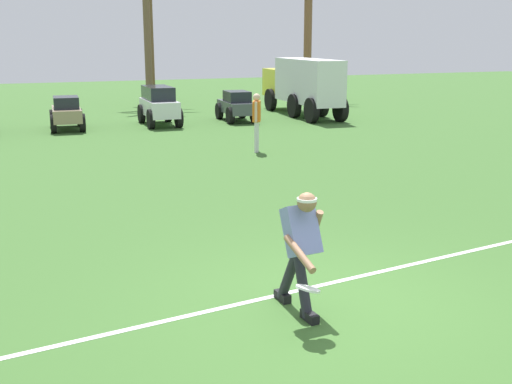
{
  "coord_description": "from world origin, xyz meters",
  "views": [
    {
      "loc": [
        -3.42,
        -6.07,
        3.01
      ],
      "look_at": [
        -0.14,
        1.99,
        0.9
      ],
      "focal_mm": 45.0,
      "sensor_mm": 36.0,
      "label": 1
    }
  ],
  "objects_px": {
    "teammate_near_sideline": "(257,117)",
    "palm_tree_left_of_centre": "(146,7)",
    "box_truck": "(302,84)",
    "palm_tree_far_right": "(308,24)",
    "frisbee_thrower": "(301,245)",
    "parked_car_slot_d": "(236,106)",
    "parked_car_slot_b": "(67,113)",
    "parked_car_slot_c": "(159,104)",
    "palm_tree_right_of_centre": "(149,16)",
    "frisbee_in_flight": "(308,289)"
  },
  "relations": [
    {
      "from": "parked_car_slot_d",
      "to": "palm_tree_right_of_centre",
      "type": "distance_m",
      "value": 8.54
    },
    {
      "from": "teammate_near_sideline",
      "to": "box_truck",
      "type": "relative_size",
      "value": 0.26
    },
    {
      "from": "teammate_near_sideline",
      "to": "box_truck",
      "type": "bearing_deg",
      "value": 55.6
    },
    {
      "from": "parked_car_slot_c",
      "to": "parked_car_slot_d",
      "type": "distance_m",
      "value": 2.89
    },
    {
      "from": "teammate_near_sideline",
      "to": "palm_tree_left_of_centre",
      "type": "distance_m",
      "value": 13.5
    },
    {
      "from": "palm_tree_left_of_centre",
      "to": "palm_tree_right_of_centre",
      "type": "distance_m",
      "value": 1.05
    },
    {
      "from": "teammate_near_sideline",
      "to": "parked_car_slot_c",
      "type": "relative_size",
      "value": 0.64
    },
    {
      "from": "frisbee_thrower",
      "to": "parked_car_slot_b",
      "type": "distance_m",
      "value": 16.18
    },
    {
      "from": "box_truck",
      "to": "palm_tree_left_of_centre",
      "type": "height_order",
      "value": "palm_tree_left_of_centre"
    },
    {
      "from": "parked_car_slot_b",
      "to": "palm_tree_right_of_centre",
      "type": "distance_m",
      "value": 9.6
    },
    {
      "from": "parked_car_slot_b",
      "to": "palm_tree_far_right",
      "type": "xyz_separation_m",
      "value": [
        12.16,
        6.51,
        3.05
      ]
    },
    {
      "from": "frisbee_thrower",
      "to": "palm_tree_left_of_centre",
      "type": "bearing_deg",
      "value": 81.1
    },
    {
      "from": "parked_car_slot_b",
      "to": "parked_car_slot_d",
      "type": "xyz_separation_m",
      "value": [
        6.02,
        -0.04,
        0.0
      ]
    },
    {
      "from": "teammate_near_sideline",
      "to": "palm_tree_far_right",
      "type": "xyz_separation_m",
      "value": [
        7.93,
        12.87,
        2.68
      ]
    },
    {
      "from": "frisbee_in_flight",
      "to": "parked_car_slot_d",
      "type": "xyz_separation_m",
      "value": [
        5.42,
        16.63,
        0.05
      ]
    },
    {
      "from": "frisbee_in_flight",
      "to": "palm_tree_far_right",
      "type": "xyz_separation_m",
      "value": [
        11.56,
        23.18,
        3.11
      ]
    },
    {
      "from": "box_truck",
      "to": "parked_car_slot_c",
      "type": "bearing_deg",
      "value": -173.57
    },
    {
      "from": "frisbee_thrower",
      "to": "parked_car_slot_d",
      "type": "distance_m",
      "value": 16.95
    },
    {
      "from": "frisbee_thrower",
      "to": "parked_car_slot_b",
      "type": "relative_size",
      "value": 0.63
    },
    {
      "from": "frisbee_thrower",
      "to": "box_truck",
      "type": "distance_m",
      "value": 18.7
    },
    {
      "from": "frisbee_thrower",
      "to": "palm_tree_left_of_centre",
      "type": "height_order",
      "value": "palm_tree_left_of_centre"
    },
    {
      "from": "frisbee_thrower",
      "to": "frisbee_in_flight",
      "type": "height_order",
      "value": "frisbee_thrower"
    },
    {
      "from": "parked_car_slot_b",
      "to": "box_truck",
      "type": "xyz_separation_m",
      "value": [
        9.02,
        0.62,
        0.67
      ]
    },
    {
      "from": "parked_car_slot_b",
      "to": "palm_tree_far_right",
      "type": "distance_m",
      "value": 14.13
    },
    {
      "from": "box_truck",
      "to": "palm_tree_far_right",
      "type": "height_order",
      "value": "palm_tree_far_right"
    },
    {
      "from": "palm_tree_far_right",
      "to": "palm_tree_right_of_centre",
      "type": "bearing_deg",
      "value": 171.13
    },
    {
      "from": "parked_car_slot_c",
      "to": "palm_tree_far_right",
      "type": "distance_m",
      "value": 11.53
    },
    {
      "from": "palm_tree_far_right",
      "to": "box_truck",
      "type": "bearing_deg",
      "value": -118.12
    },
    {
      "from": "frisbee_thrower",
      "to": "teammate_near_sideline",
      "type": "relative_size",
      "value": 0.91
    },
    {
      "from": "parked_car_slot_c",
      "to": "box_truck",
      "type": "xyz_separation_m",
      "value": [
        5.89,
        0.66,
        0.51
      ]
    },
    {
      "from": "frisbee_in_flight",
      "to": "palm_tree_far_right",
      "type": "distance_m",
      "value": 26.09
    },
    {
      "from": "box_truck",
      "to": "palm_tree_far_right",
      "type": "relative_size",
      "value": 0.96
    },
    {
      "from": "frisbee_thrower",
      "to": "parked_car_slot_d",
      "type": "bearing_deg",
      "value": 71.94
    },
    {
      "from": "parked_car_slot_d",
      "to": "palm_tree_far_right",
      "type": "relative_size",
      "value": 0.36
    },
    {
      "from": "frisbee_thrower",
      "to": "parked_car_slot_d",
      "type": "height_order",
      "value": "frisbee_thrower"
    },
    {
      "from": "teammate_near_sideline",
      "to": "palm_tree_far_right",
      "type": "relative_size",
      "value": 0.25
    },
    {
      "from": "parked_car_slot_d",
      "to": "frisbee_thrower",
      "type": "bearing_deg",
      "value": -108.06
    },
    {
      "from": "teammate_near_sideline",
      "to": "palm_tree_left_of_centre",
      "type": "xyz_separation_m",
      "value": [
        0.11,
        13.08,
        3.33
      ]
    },
    {
      "from": "parked_car_slot_c",
      "to": "palm_tree_left_of_centre",
      "type": "distance_m",
      "value": 7.73
    },
    {
      "from": "frisbee_in_flight",
      "to": "box_truck",
      "type": "distance_m",
      "value": 19.25
    },
    {
      "from": "teammate_near_sideline",
      "to": "parked_car_slot_b",
      "type": "xyz_separation_m",
      "value": [
        -4.24,
        6.36,
        -0.38
      ]
    },
    {
      "from": "box_truck",
      "to": "palm_tree_far_right",
      "type": "distance_m",
      "value": 7.09
    },
    {
      "from": "frisbee_in_flight",
      "to": "palm_tree_right_of_centre",
      "type": "relative_size",
      "value": 0.05
    },
    {
      "from": "parked_car_slot_c",
      "to": "palm_tree_left_of_centre",
      "type": "height_order",
      "value": "palm_tree_left_of_centre"
    },
    {
      "from": "frisbee_in_flight",
      "to": "parked_car_slot_d",
      "type": "relative_size",
      "value": 0.14
    },
    {
      "from": "parked_car_slot_d",
      "to": "parked_car_slot_c",
      "type": "bearing_deg",
      "value": 179.98
    },
    {
      "from": "palm_tree_left_of_centre",
      "to": "palm_tree_far_right",
      "type": "relative_size",
      "value": 1.13
    },
    {
      "from": "palm_tree_right_of_centre",
      "to": "palm_tree_far_right",
      "type": "bearing_deg",
      "value": -8.87
    },
    {
      "from": "palm_tree_left_of_centre",
      "to": "palm_tree_right_of_centre",
      "type": "xyz_separation_m",
      "value": [
        0.31,
        0.96,
        -0.31
      ]
    },
    {
      "from": "frisbee_thrower",
      "to": "palm_tree_left_of_centre",
      "type": "xyz_separation_m",
      "value": [
        3.58,
        22.88,
        3.48
      ]
    }
  ]
}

